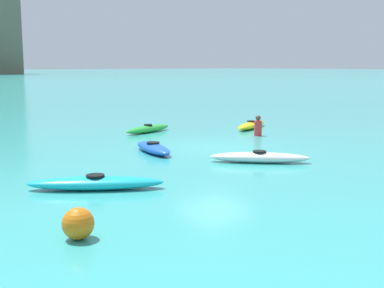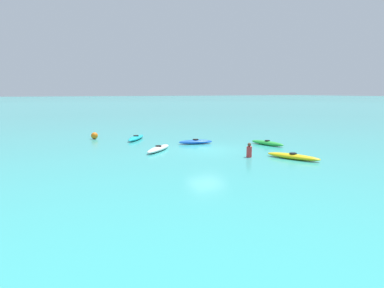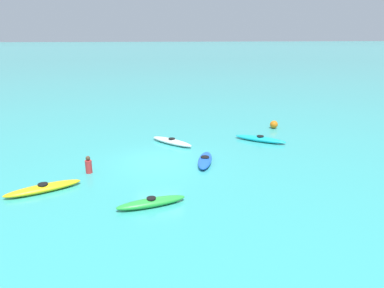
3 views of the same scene
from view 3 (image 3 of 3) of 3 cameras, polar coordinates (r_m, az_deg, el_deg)
The scene contains 8 objects.
ground_plane at distance 18.70m, azimuth -5.55°, elevation -3.00°, with size 600.00×600.00×0.00m, color #38ADA8.
kayak_yellow at distance 16.53m, azimuth -23.21°, elevation -6.67°, with size 3.17×1.93×0.37m.
kayak_cyan at distance 22.58m, azimuth 11.12°, elevation 0.82°, with size 3.10×2.49×0.37m.
kayak_blue at distance 18.45m, azimuth 2.15°, elevation -2.68°, with size 1.33×2.70×0.37m.
kayak_white at distance 21.66m, azimuth -3.34°, elevation 0.41°, with size 2.64×2.67×0.37m.
kayak_green at distance 14.10m, azimuth -6.68°, elevation -9.50°, with size 2.87×1.26×0.37m.
buoy_orange at distance 25.92m, azimuth 13.28°, elevation 3.13°, with size 0.57×0.57×0.57m, color orange.
person_near_shore at distance 17.84m, azimuth -16.61°, elevation -3.40°, with size 0.45×0.45×0.88m.
Camera 3 is at (0.40, 17.51, 6.56)m, focal length 32.50 mm.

